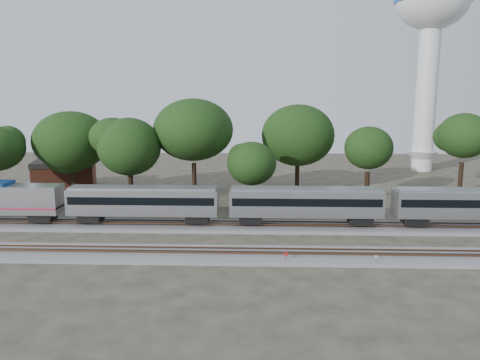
{
  "coord_description": "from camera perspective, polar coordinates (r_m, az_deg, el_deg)",
  "views": [
    {
      "loc": [
        0.38,
        -46.62,
        15.07
      ],
      "look_at": [
        -1.47,
        5.0,
        5.88
      ],
      "focal_mm": 35.0,
      "sensor_mm": 36.0,
      "label": 1
    }
  ],
  "objects": [
    {
      "name": "brick_building",
      "position": [
        83.37,
        -20.58,
        0.66
      ],
      "size": [
        11.1,
        9.05,
        4.65
      ],
      "rotation": [
        0.0,
        0.0,
        0.25
      ],
      "color": "brown",
      "rests_on": "ground"
    },
    {
      "name": "track_far",
      "position": [
        54.68,
        1.59,
        -5.69
      ],
      "size": [
        160.0,
        5.0,
        0.73
      ],
      "color": "slate",
      "rests_on": "ground"
    },
    {
      "name": "tree_3",
      "position": [
        67.52,
        -5.7,
        6.1
      ],
      "size": [
        10.62,
        10.62,
        14.97
      ],
      "color": "black",
      "rests_on": "ground"
    },
    {
      "name": "water_tower",
      "position": [
        104.21,
        22.28,
        17.48
      ],
      "size": [
        14.52,
        14.52,
        40.2
      ],
      "color": "silver",
      "rests_on": "ground"
    },
    {
      "name": "tree_1",
      "position": [
        73.42,
        -19.89,
        4.49
      ],
      "size": [
        8.83,
        8.83,
        12.45
      ],
      "color": "black",
      "rests_on": "ground"
    },
    {
      "name": "track_near",
      "position": [
        45.13,
        1.48,
        -9.14
      ],
      "size": [
        160.0,
        5.0,
        0.73
      ],
      "color": "slate",
      "rests_on": "ground"
    },
    {
      "name": "switch_stand_red",
      "position": [
        43.43,
        5.63,
        -9.25
      ],
      "size": [
        0.35,
        0.16,
        1.13
      ],
      "rotation": [
        0.0,
        0.0,
        -0.37
      ],
      "color": "#512D19",
      "rests_on": "ground"
    },
    {
      "name": "tree_2",
      "position": [
        66.38,
        -13.37,
        3.95
      ],
      "size": [
        8.45,
        8.45,
        11.91
      ],
      "color": "black",
      "rests_on": "ground"
    },
    {
      "name": "ground",
      "position": [
        48.99,
        1.53,
        -7.83
      ],
      "size": [
        160.0,
        160.0,
        0.0
      ],
      "primitive_type": "plane",
      "color": "#383328",
      "rests_on": "ground"
    },
    {
      "name": "tree_5",
      "position": [
        72.66,
        7.08,
        5.41
      ],
      "size": [
        9.41,
        9.41,
        13.26
      ],
      "color": "black",
      "rests_on": "ground"
    },
    {
      "name": "train",
      "position": [
        59.27,
        26.52,
        -2.54
      ],
      "size": [
        128.01,
        3.12,
        4.6
      ],
      "color": "#B0B3B8",
      "rests_on": "ground"
    },
    {
      "name": "tree_4",
      "position": [
        63.3,
        1.44,
        2.0
      ],
      "size": [
        6.3,
        6.3,
        8.88
      ],
      "color": "black",
      "rests_on": "ground"
    },
    {
      "name": "switch_stand_white",
      "position": [
        44.71,
        16.25,
        -9.22
      ],
      "size": [
        0.29,
        0.1,
        0.93
      ],
      "rotation": [
        0.0,
        0.0,
        0.24
      ],
      "color": "#512D19",
      "rests_on": "ground"
    },
    {
      "name": "switch_lever",
      "position": [
        43.92,
        7.86,
        -9.87
      ],
      "size": [
        0.58,
        0.47,
        0.3
      ],
      "primitive_type": "cube",
      "rotation": [
        0.0,
        0.0,
        -0.39
      ],
      "color": "#512D19",
      "rests_on": "ground"
    },
    {
      "name": "tree_6",
      "position": [
        70.27,
        15.41,
        3.77
      ],
      "size": [
        7.93,
        7.93,
        11.18
      ],
      "color": "black",
      "rests_on": "ground"
    },
    {
      "name": "tree_7",
      "position": [
        80.56,
        25.63,
        4.89
      ],
      "size": [
        9.32,
        9.32,
        13.14
      ],
      "color": "black",
      "rests_on": "ground"
    }
  ]
}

